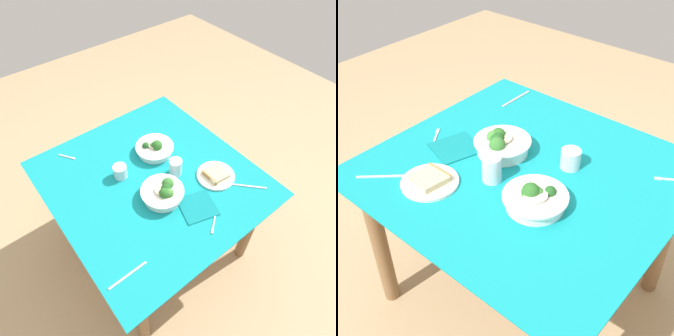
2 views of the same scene
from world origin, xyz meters
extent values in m
plane|color=tan|center=(0.00, 0.00, 0.00)|extent=(6.00, 6.00, 0.00)
cube|color=teal|center=(0.00, 0.00, 0.74)|extent=(1.15, 1.08, 0.01)
cube|color=brown|center=(0.00, 0.00, 0.73)|extent=(1.11, 1.05, 0.02)
cylinder|color=brown|center=(-0.46, -0.42, 0.36)|extent=(0.07, 0.07, 0.71)
cylinder|color=brown|center=(0.46, -0.42, 0.36)|extent=(0.07, 0.07, 0.71)
cylinder|color=brown|center=(-0.46, 0.42, 0.36)|extent=(0.07, 0.07, 0.71)
cylinder|color=brown|center=(0.46, 0.42, 0.36)|extent=(0.07, 0.07, 0.71)
cylinder|color=white|center=(-0.15, 0.14, 0.77)|extent=(0.21, 0.21, 0.04)
cylinder|color=white|center=(-0.15, 0.14, 0.79)|extent=(0.23, 0.23, 0.01)
sphere|color=#3D7A33|center=(-0.15, 0.13, 0.80)|extent=(0.04, 0.04, 0.04)
sphere|color=#286023|center=(-0.14, 0.15, 0.81)|extent=(0.07, 0.07, 0.07)
sphere|color=#1E511E|center=(-0.18, 0.10, 0.80)|extent=(0.04, 0.04, 0.04)
sphere|color=#286023|center=(-0.15, 0.14, 0.80)|extent=(0.04, 0.04, 0.04)
cylinder|color=beige|center=(-0.16, 0.15, 0.80)|extent=(0.08, 0.08, 0.01)
cylinder|color=white|center=(0.14, -0.03, 0.77)|extent=(0.21, 0.21, 0.05)
cylinder|color=white|center=(0.14, -0.03, 0.80)|extent=(0.23, 0.23, 0.01)
sphere|color=#3D7A33|center=(0.18, -0.02, 0.81)|extent=(0.05, 0.05, 0.05)
sphere|color=#33702D|center=(0.13, 0.02, 0.81)|extent=(0.06, 0.06, 0.06)
sphere|color=#286023|center=(0.16, -0.02, 0.81)|extent=(0.05, 0.05, 0.05)
sphere|color=#286023|center=(0.17, -0.04, 0.81)|extent=(0.06, 0.06, 0.06)
sphere|color=#1E511E|center=(0.15, -0.01, 0.81)|extent=(0.06, 0.06, 0.06)
cylinder|color=beige|center=(0.15, -0.03, 0.81)|extent=(0.08, 0.08, 0.01)
cylinder|color=silver|center=(0.22, 0.29, 0.75)|extent=(0.21, 0.21, 0.01)
cube|color=#CCB284|center=(0.22, 0.29, 0.77)|extent=(0.13, 0.12, 0.02)
cube|color=#9E703D|center=(0.22, 0.24, 0.77)|extent=(0.11, 0.01, 0.03)
cylinder|color=silver|center=(-0.12, -0.12, 0.78)|extent=(0.08, 0.08, 0.08)
cylinder|color=silver|center=(0.06, 0.13, 0.80)|extent=(0.07, 0.07, 0.10)
cube|color=#B7B7BC|center=(-0.46, -0.31, 0.75)|extent=(0.07, 0.05, 0.00)
cube|color=#B7B7BC|center=(-0.41, -0.28, 0.75)|extent=(0.03, 0.03, 0.00)
cube|color=#B7B7BC|center=(0.43, 0.08, 0.75)|extent=(0.05, 0.07, 0.00)
cube|color=#B7B7BC|center=(0.46, 0.03, 0.75)|extent=(0.03, 0.03, 0.00)
cube|color=#B7B7BC|center=(0.39, -0.41, 0.75)|extent=(0.01, 0.20, 0.00)
cube|color=#B7B7BC|center=(0.38, 0.38, 0.75)|extent=(0.16, 0.15, 0.00)
cube|color=#0F777D|center=(0.31, 0.07, 0.75)|extent=(0.22, 0.22, 0.01)
camera|label=1|loc=(0.89, -0.58, 2.03)|focal=31.54mm
camera|label=2|loc=(-0.81, 1.06, 1.78)|focal=46.98mm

